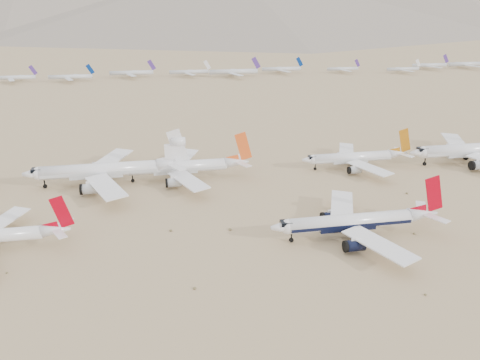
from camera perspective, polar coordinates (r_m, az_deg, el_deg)
The scene contains 8 objects.
ground at distance 141.19m, azimuth 12.14°, elevation -7.63°, with size 7000.00×7000.00×0.00m, color #917954.
main_airliner at distance 144.36m, azimuth 14.10°, elevation -4.91°, with size 51.16×49.97×18.06m.
row2_navy_widebody at distance 226.64m, azimuth 26.68°, elevation 3.32°, with size 57.99×56.71×20.63m.
row2_gold_tail at distance 202.61m, azimuth 13.98°, elevation 2.69°, with size 45.39×44.39×16.16m.
row2_orange_tail at distance 185.19m, azimuth -6.86°, elevation 1.61°, with size 50.90×49.80×18.16m.
row2_white_trijet at distance 185.48m, azimuth -15.72°, elevation 1.26°, with size 58.47×57.14×20.72m.
distant_storage_row at distance 444.43m, azimuth 3.70°, elevation 13.24°, with size 673.00×55.44×14.99m.
desert_scrub at distance 118.41m, azimuth 17.33°, elevation -14.24°, with size 261.14×121.67×0.63m.
Camera 1 is at (-50.77, -113.16, 67.47)m, focal length 35.00 mm.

